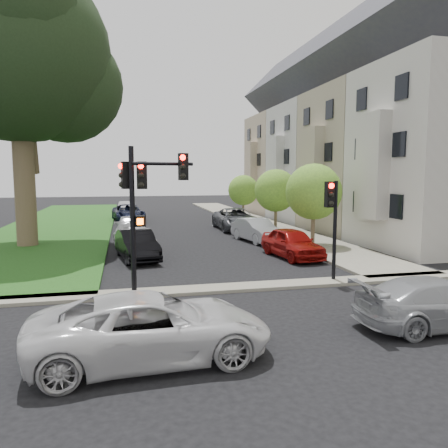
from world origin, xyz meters
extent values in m
plane|color=black|center=(0.00, 0.00, 0.00)|extent=(140.00, 140.00, 0.00)
cube|color=#1E4814|center=(-9.00, 24.00, 0.06)|extent=(8.00, 44.00, 0.12)
cube|color=slate|center=(6.75, 24.00, 0.06)|extent=(3.50, 44.00, 0.12)
cube|color=slate|center=(0.00, 2.00, 0.06)|extent=(60.00, 1.00, 0.12)
cube|color=gray|center=(12.50, 8.00, 5.00)|extent=(7.00, 7.40, 10.00)
cube|color=#4B4B4F|center=(12.50, 8.00, 12.47)|extent=(7.00, 7.55, 7.00)
cube|color=gray|center=(8.65, 8.00, 4.50)|extent=(0.70, 2.20, 5.50)
cube|color=black|center=(8.95, 8.00, 5.50)|extent=(0.08, 3.60, 6.00)
cube|color=#ABA594|center=(12.50, 15.50, 5.00)|extent=(7.00, 7.40, 10.00)
cube|color=#4B4B4F|center=(12.50, 15.50, 12.47)|extent=(7.00, 7.55, 7.00)
cube|color=#ABA594|center=(8.65, 15.50, 4.50)|extent=(0.70, 2.20, 5.50)
cube|color=black|center=(8.95, 15.50, 5.50)|extent=(0.08, 3.60, 6.00)
cube|color=silver|center=(12.50, 23.00, 5.00)|extent=(7.00, 7.40, 10.00)
cube|color=#4B4B4F|center=(12.50, 23.00, 12.47)|extent=(7.00, 7.55, 7.00)
cube|color=silver|center=(8.65, 23.00, 4.50)|extent=(0.70, 2.20, 5.50)
cube|color=black|center=(8.95, 23.00, 5.50)|extent=(0.08, 3.60, 6.00)
cube|color=tan|center=(12.50, 30.50, 5.00)|extent=(7.00, 7.40, 10.00)
cube|color=#4B4B4F|center=(12.50, 30.50, 12.47)|extent=(7.00, 7.55, 7.00)
cube|color=tan|center=(8.65, 30.50, 4.50)|extent=(0.70, 2.20, 5.50)
cube|color=black|center=(8.95, 30.50, 5.50)|extent=(0.08, 3.60, 6.00)
cylinder|color=brown|center=(-9.40, 13.36, 4.05)|extent=(1.11, 1.11, 8.10)
sphere|color=#20331A|center=(-9.40, 13.36, 10.63)|extent=(9.72, 9.72, 9.72)
sphere|color=#20331A|center=(-7.17, 14.37, 9.11)|extent=(6.48, 6.48, 6.48)
sphere|color=#20331A|center=(-8.90, 11.34, 12.15)|extent=(6.07, 6.07, 6.07)
sphere|color=#20331A|center=(-10.41, 15.18, 12.65)|extent=(5.67, 5.67, 5.67)
cylinder|color=brown|center=(6.20, 9.77, 1.11)|extent=(0.22, 0.22, 2.22)
sphere|color=#51872C|center=(6.20, 9.77, 3.11)|extent=(3.11, 3.11, 3.11)
cylinder|color=brown|center=(6.20, 15.95, 1.05)|extent=(0.21, 0.21, 2.11)
sphere|color=#51872C|center=(6.20, 15.95, 2.95)|extent=(2.95, 2.95, 2.95)
cylinder|color=brown|center=(6.20, 24.39, 0.95)|extent=(0.19, 0.19, 1.91)
sphere|color=#51872C|center=(6.20, 24.39, 2.67)|extent=(2.67, 2.67, 2.67)
cylinder|color=black|center=(-3.80, 2.20, 2.50)|extent=(0.21, 0.21, 5.00)
cylinder|color=black|center=(-2.74, 2.20, 4.43)|extent=(2.09, 0.61, 0.12)
cube|color=black|center=(-3.46, 2.20, 4.04)|extent=(0.34, 0.31, 0.91)
cube|color=black|center=(-2.07, 2.20, 4.33)|extent=(0.34, 0.31, 0.91)
cube|color=black|center=(-3.99, 2.44, 4.04)|extent=(0.31, 0.34, 0.91)
sphere|color=#FF0C05|center=(-3.46, 2.06, 4.35)|extent=(0.19, 0.19, 0.19)
sphere|color=black|center=(-3.46, 2.06, 3.73)|extent=(0.19, 0.19, 0.19)
cube|color=black|center=(-3.56, 2.20, 2.50)|extent=(0.38, 0.31, 0.37)
cube|color=#FF5905|center=(-3.56, 2.07, 2.50)|extent=(0.21, 0.03, 0.21)
cylinder|color=black|center=(3.63, 2.20, 1.92)|extent=(0.15, 0.15, 3.83)
cube|color=black|center=(3.38, 2.20, 3.33)|extent=(0.32, 0.28, 0.96)
sphere|color=#FF0C05|center=(3.38, 2.05, 3.65)|extent=(0.20, 0.20, 0.20)
imported|color=silver|center=(-3.53, -3.30, 0.74)|extent=(5.44, 2.77, 1.47)
imported|color=#999BA0|center=(4.08, -2.96, 0.67)|extent=(4.62, 1.94, 1.33)
imported|color=maroon|center=(3.90, 7.10, 0.73)|extent=(2.20, 4.45, 1.46)
imported|color=#999BA0|center=(3.72, 12.38, 0.71)|extent=(2.28, 4.51, 1.42)
imported|color=#3F4247|center=(3.91, 18.13, 0.79)|extent=(2.66, 5.73, 1.59)
imported|color=black|center=(-3.52, 8.34, 0.71)|extent=(2.17, 4.49, 1.42)
imported|color=silver|center=(-3.61, 11.46, 0.68)|extent=(2.47, 4.86, 1.35)
imported|color=#999BA0|center=(-3.84, 17.47, 0.64)|extent=(1.58, 3.77, 1.28)
imported|color=black|center=(-3.72, 25.91, 0.73)|extent=(3.02, 5.52, 1.47)
imported|color=silver|center=(-3.83, 31.25, 0.69)|extent=(1.90, 4.32, 1.38)
camera|label=1|loc=(-4.07, -12.71, 4.09)|focal=35.00mm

